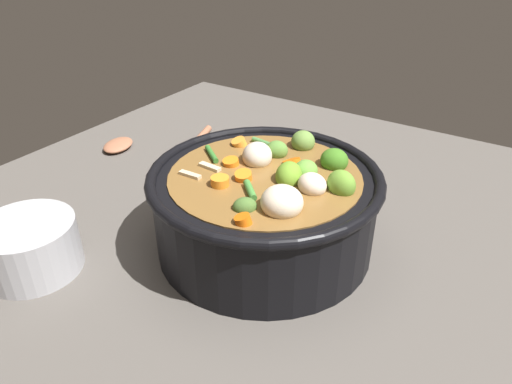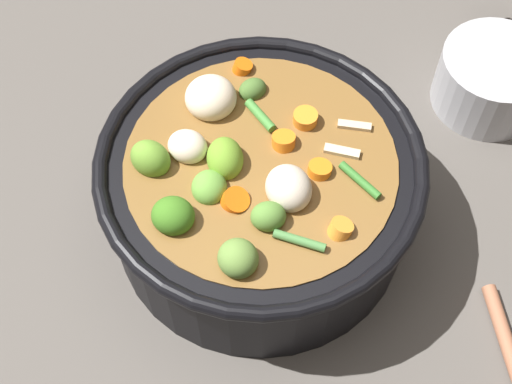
# 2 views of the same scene
# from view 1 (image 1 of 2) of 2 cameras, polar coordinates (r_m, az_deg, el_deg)

# --- Properties ---
(ground_plane) EXTENTS (1.10, 1.10, 0.00)m
(ground_plane) POSITION_cam_1_polar(r_m,az_deg,el_deg) (0.69, 0.99, -6.29)
(ground_plane) COLOR #514C47
(cooking_pot) EXTENTS (0.32, 0.32, 0.14)m
(cooking_pot) POSITION_cam_1_polar(r_m,az_deg,el_deg) (0.65, 1.12, -1.81)
(cooking_pot) COLOR black
(cooking_pot) RESTS_ON ground_plane
(wooden_spoon) EXTENTS (0.22, 0.25, 0.02)m
(wooden_spoon) POSITION_cam_1_polar(r_m,az_deg,el_deg) (0.97, -12.67, 5.08)
(wooden_spoon) COLOR #9C6144
(wooden_spoon) RESTS_ON ground_plane
(small_saucepan) EXTENTS (0.16, 0.20, 0.07)m
(small_saucepan) POSITION_cam_1_polar(r_m,az_deg,el_deg) (0.69, -25.78, -6.00)
(small_saucepan) COLOR #ADADB2
(small_saucepan) RESTS_ON ground_plane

